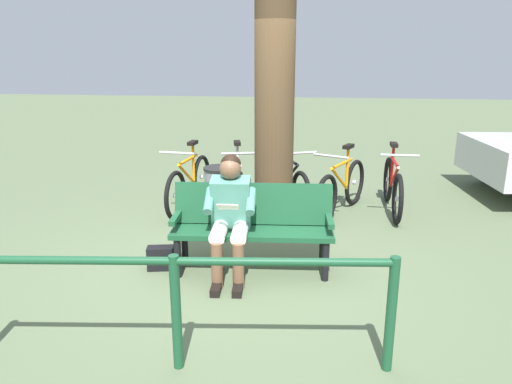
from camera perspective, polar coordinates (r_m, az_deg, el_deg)
ground_plane at (r=5.17m, az=-2.52°, el=-8.37°), size 40.00×40.00×0.00m
bench at (r=4.88m, az=-0.41°, el=-3.45°), size 1.63×0.60×0.87m
person_reading at (r=4.69m, az=-3.04°, el=-2.25°), size 0.51×0.79×1.20m
handbag at (r=5.08m, az=-10.96°, el=-7.62°), size 0.32×0.20×0.24m
tree_trunk at (r=5.88m, az=2.19°, el=11.26°), size 0.48×0.48×3.29m
litter_bin at (r=5.92m, az=-4.21°, el=-0.93°), size 0.39×0.39×0.82m
bicycle_purple at (r=6.96m, az=15.77°, el=0.65°), size 0.48×1.68×0.94m
bicycle_black at (r=6.69m, az=10.01°, el=0.42°), size 0.77×1.56×0.94m
bicycle_red at (r=6.84m, az=3.78°, el=0.97°), size 0.76×1.56×0.94m
bicycle_silver at (r=6.82m, az=-2.09°, el=0.95°), size 0.55×1.65×0.94m
bicycle_blue at (r=6.90m, az=-7.83°, el=0.99°), size 0.48×1.68×0.94m
railing_fence at (r=3.38m, az=-9.49°, el=-11.46°), size 2.97×0.40×0.85m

